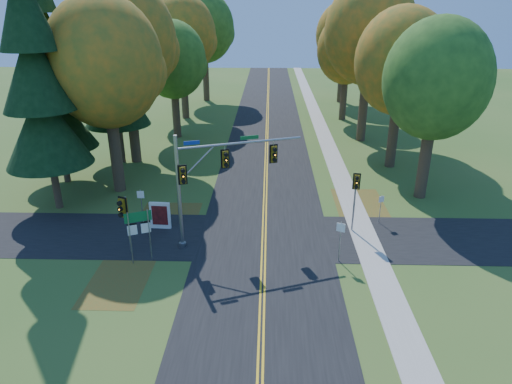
{
  "coord_description": "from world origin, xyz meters",
  "views": [
    {
      "loc": [
        0.25,
        -22.88,
        13.41
      ],
      "look_at": [
        -0.48,
        1.54,
        3.2
      ],
      "focal_mm": 32.0,
      "sensor_mm": 36.0,
      "label": 1
    }
  ],
  "objects_px": {
    "traffic_mast": "(211,174)",
    "route_sign_cluster": "(139,226)",
    "east_signal_pole": "(356,188)",
    "info_kiosk": "(160,216)"
  },
  "relations": [
    {
      "from": "east_signal_pole",
      "to": "info_kiosk",
      "type": "xyz_separation_m",
      "value": [
        -12.13,
        0.19,
        -2.12
      ]
    },
    {
      "from": "traffic_mast",
      "to": "route_sign_cluster",
      "type": "bearing_deg",
      "value": -168.31
    },
    {
      "from": "traffic_mast",
      "to": "east_signal_pole",
      "type": "xyz_separation_m",
      "value": [
        8.57,
        1.57,
        -1.38
      ]
    },
    {
      "from": "east_signal_pole",
      "to": "info_kiosk",
      "type": "height_order",
      "value": "east_signal_pole"
    },
    {
      "from": "traffic_mast",
      "to": "route_sign_cluster",
      "type": "relative_size",
      "value": 2.28
    },
    {
      "from": "route_sign_cluster",
      "to": "info_kiosk",
      "type": "distance_m",
      "value": 4.26
    },
    {
      "from": "info_kiosk",
      "to": "route_sign_cluster",
      "type": "bearing_deg",
      "value": -88.48
    },
    {
      "from": "east_signal_pole",
      "to": "traffic_mast",
      "type": "bearing_deg",
      "value": -163.26
    },
    {
      "from": "traffic_mast",
      "to": "route_sign_cluster",
      "type": "height_order",
      "value": "traffic_mast"
    },
    {
      "from": "route_sign_cluster",
      "to": "east_signal_pole",
      "type": "bearing_deg",
      "value": -5.78
    }
  ]
}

